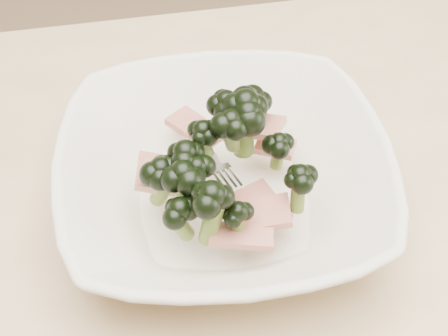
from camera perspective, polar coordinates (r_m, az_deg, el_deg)
The scene contains 2 objects.
dining_table at distance 0.63m, azimuth 1.97°, elevation -13.82°, with size 1.20×0.80×0.75m.
broccoli_dish at distance 0.56m, azimuth -0.01°, elevation -0.73°, with size 0.32×0.32×0.13m.
Camera 1 is at (-0.08, -0.30, 1.20)m, focal length 50.00 mm.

